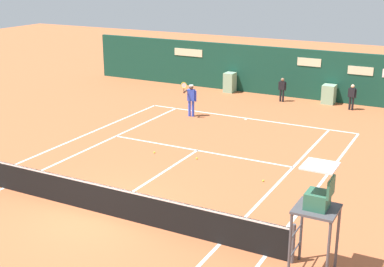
% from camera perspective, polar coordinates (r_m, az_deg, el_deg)
% --- Properties ---
extents(ground_plane, '(80.00, 80.00, 0.01)m').
position_cam_1_polar(ground_plane, '(16.87, -8.66, -7.64)').
color(ground_plane, '#BC6038').
extents(tennis_net, '(12.10, 0.10, 1.07)m').
position_cam_1_polar(tennis_net, '(16.24, -9.95, -6.76)').
color(tennis_net, '#4C4C51').
rests_on(tennis_net, ground_plane).
extents(sponsor_back_wall, '(25.00, 1.02, 2.74)m').
position_cam_1_polar(sponsor_back_wall, '(30.56, 9.78, 6.42)').
color(sponsor_back_wall, '#144233').
rests_on(sponsor_back_wall, ground_plane).
extents(umpire_chair, '(1.00, 1.00, 2.80)m').
position_cam_1_polar(umpire_chair, '(12.83, 13.31, -7.38)').
color(umpire_chair, '#47474C').
rests_on(umpire_chair, ground_plane).
extents(player_on_baseline, '(0.51, 0.76, 1.82)m').
position_cam_1_polar(player_on_baseline, '(26.00, -0.11, 3.88)').
color(player_on_baseline, blue).
rests_on(player_on_baseline, ground_plane).
extents(ball_kid_centre_post, '(0.44, 0.18, 1.31)m').
position_cam_1_polar(ball_kid_centre_post, '(29.36, 9.65, 4.83)').
color(ball_kid_centre_post, black).
rests_on(ball_kid_centre_post, ground_plane).
extents(ball_kid_left_post, '(0.44, 0.21, 1.34)m').
position_cam_1_polar(ball_kid_left_post, '(28.45, 16.78, 3.94)').
color(ball_kid_left_post, black).
rests_on(ball_kid_left_post, ground_plane).
extents(tennis_ball_by_sideline, '(0.07, 0.07, 0.07)m').
position_cam_1_polar(tennis_ball_by_sideline, '(20.48, 0.52, -2.68)').
color(tennis_ball_by_sideline, '#CCE033').
rests_on(tennis_ball_by_sideline, ground_plane).
extents(tennis_ball_near_service_line, '(0.07, 0.07, 0.07)m').
position_cam_1_polar(tennis_ball_near_service_line, '(18.57, 7.64, -5.04)').
color(tennis_ball_near_service_line, '#CCE033').
rests_on(tennis_ball_near_service_line, ground_plane).
extents(tennis_ball_mid_court, '(0.07, 0.07, 0.07)m').
position_cam_1_polar(tennis_ball_mid_court, '(21.17, -4.06, -2.04)').
color(tennis_ball_mid_court, '#CCE033').
rests_on(tennis_ball_mid_court, ground_plane).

